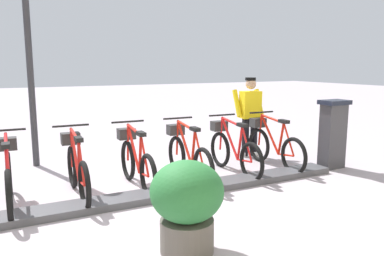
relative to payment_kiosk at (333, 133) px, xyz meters
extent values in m
plane|color=#AC9FA7|center=(-0.05, 3.91, -0.67)|extent=(60.00, 60.00, 0.00)
cube|color=#47474C|center=(-0.05, 3.91, -0.62)|extent=(0.44, 7.15, 0.10)
cube|color=#38383D|center=(0.00, 0.00, -0.07)|extent=(0.28, 0.44, 1.20)
cube|color=#194C8C|center=(0.15, 0.00, 0.28)|extent=(0.03, 0.30, 0.40)
cube|color=black|center=(0.00, 0.00, 0.57)|extent=(0.36, 0.52, 0.08)
torus|color=black|center=(-0.03, 0.95, -0.33)|extent=(0.67, 0.09, 0.67)
torus|color=black|center=(1.02, 0.92, -0.33)|extent=(0.67, 0.09, 0.67)
cylinder|color=red|center=(0.68, 0.93, -0.05)|extent=(0.60, 0.06, 0.70)
cylinder|color=red|center=(0.34, 0.94, -0.09)|extent=(0.16, 0.05, 0.61)
cylinder|color=red|center=(0.62, 0.93, 0.25)|extent=(0.69, 0.07, 0.11)
cylinder|color=red|center=(0.18, 0.94, -0.36)|extent=(0.43, 0.05, 0.09)
cylinder|color=red|center=(0.12, 0.94, -0.06)|extent=(0.33, 0.04, 0.56)
cylinder|color=red|center=(0.99, 0.92, -0.02)|extent=(0.10, 0.04, 0.62)
cube|color=black|center=(0.28, 0.94, 0.24)|extent=(0.22, 0.11, 0.06)
cylinder|color=black|center=(0.96, 0.92, 0.33)|extent=(0.05, 0.54, 0.03)
cube|color=#2D2D2D|center=(1.07, 0.91, 0.11)|extent=(0.21, 0.29, 0.18)
torus|color=black|center=(-0.03, 1.86, -0.33)|extent=(0.67, 0.09, 0.67)
torus|color=black|center=(1.02, 1.82, -0.33)|extent=(0.67, 0.09, 0.67)
cylinder|color=red|center=(0.68, 1.83, -0.05)|extent=(0.60, 0.06, 0.70)
cylinder|color=red|center=(0.34, 1.84, -0.09)|extent=(0.16, 0.05, 0.61)
cylinder|color=red|center=(0.62, 1.84, 0.25)|extent=(0.69, 0.07, 0.11)
cylinder|color=red|center=(0.18, 1.85, -0.36)|extent=(0.43, 0.05, 0.09)
cylinder|color=red|center=(0.12, 1.85, -0.06)|extent=(0.33, 0.04, 0.56)
cylinder|color=red|center=(0.99, 1.82, -0.02)|extent=(0.10, 0.04, 0.62)
cube|color=black|center=(0.28, 1.85, 0.24)|extent=(0.22, 0.11, 0.06)
cylinder|color=black|center=(0.96, 1.83, 0.33)|extent=(0.05, 0.54, 0.03)
cube|color=#2D2D2D|center=(1.07, 1.82, 0.11)|extent=(0.21, 0.29, 0.18)
torus|color=black|center=(-0.03, 2.76, -0.33)|extent=(0.67, 0.09, 0.67)
torus|color=black|center=(1.02, 2.73, -0.33)|extent=(0.67, 0.09, 0.67)
cylinder|color=red|center=(0.68, 2.74, -0.05)|extent=(0.60, 0.06, 0.70)
cylinder|color=red|center=(0.34, 2.75, -0.09)|extent=(0.16, 0.05, 0.61)
cylinder|color=red|center=(0.62, 2.74, 0.25)|extent=(0.69, 0.07, 0.11)
cylinder|color=red|center=(0.18, 2.76, -0.36)|extent=(0.43, 0.05, 0.09)
cylinder|color=red|center=(0.12, 2.76, -0.06)|extent=(0.33, 0.04, 0.56)
cylinder|color=red|center=(0.99, 2.73, -0.02)|extent=(0.10, 0.04, 0.62)
cube|color=black|center=(0.28, 2.75, 0.24)|extent=(0.22, 0.11, 0.06)
cylinder|color=black|center=(0.96, 2.73, 0.33)|extent=(0.05, 0.54, 0.03)
cube|color=#2D2D2D|center=(1.07, 2.73, 0.11)|extent=(0.21, 0.29, 0.18)
torus|color=black|center=(-0.03, 3.67, -0.33)|extent=(0.67, 0.09, 0.67)
torus|color=black|center=(1.02, 3.64, -0.33)|extent=(0.67, 0.09, 0.67)
cylinder|color=red|center=(0.68, 3.65, -0.05)|extent=(0.60, 0.06, 0.70)
cylinder|color=red|center=(0.34, 3.66, -0.09)|extent=(0.16, 0.05, 0.61)
cylinder|color=red|center=(0.62, 3.65, 0.25)|extent=(0.69, 0.07, 0.11)
cylinder|color=red|center=(0.18, 3.66, -0.36)|extent=(0.43, 0.05, 0.09)
cylinder|color=red|center=(0.12, 3.67, -0.06)|extent=(0.33, 0.04, 0.56)
cylinder|color=red|center=(0.99, 3.64, -0.02)|extent=(0.10, 0.04, 0.62)
cube|color=black|center=(0.28, 3.66, 0.24)|extent=(0.22, 0.11, 0.06)
cylinder|color=black|center=(0.96, 3.64, 0.33)|extent=(0.05, 0.54, 0.03)
cube|color=#2D2D2D|center=(1.07, 3.64, 0.11)|extent=(0.21, 0.29, 0.18)
torus|color=black|center=(-0.03, 4.58, -0.33)|extent=(0.67, 0.09, 0.67)
torus|color=black|center=(1.02, 4.54, -0.33)|extent=(0.67, 0.09, 0.67)
cylinder|color=red|center=(0.68, 4.56, -0.05)|extent=(0.60, 0.06, 0.70)
cylinder|color=red|center=(0.34, 4.57, -0.09)|extent=(0.16, 0.05, 0.61)
cylinder|color=red|center=(0.62, 4.56, 0.25)|extent=(0.69, 0.07, 0.11)
cylinder|color=red|center=(0.18, 4.57, -0.36)|extent=(0.43, 0.05, 0.09)
cylinder|color=red|center=(0.12, 4.57, -0.06)|extent=(0.33, 0.04, 0.56)
cylinder|color=red|center=(0.99, 4.55, -0.02)|extent=(0.10, 0.04, 0.62)
cube|color=black|center=(0.28, 4.57, 0.24)|extent=(0.22, 0.11, 0.06)
cylinder|color=black|center=(0.96, 4.55, 0.33)|extent=(0.05, 0.54, 0.03)
cube|color=#2D2D2D|center=(1.07, 4.54, 0.11)|extent=(0.21, 0.29, 0.18)
torus|color=black|center=(-0.03, 5.48, -0.33)|extent=(0.67, 0.09, 0.67)
torus|color=black|center=(1.02, 5.45, -0.33)|extent=(0.67, 0.09, 0.67)
cylinder|color=red|center=(0.68, 5.46, -0.05)|extent=(0.60, 0.06, 0.70)
cylinder|color=red|center=(0.34, 5.47, -0.09)|extent=(0.16, 0.05, 0.61)
cylinder|color=red|center=(0.62, 5.46, 0.25)|extent=(0.69, 0.07, 0.11)
cylinder|color=red|center=(0.18, 5.48, -0.36)|extent=(0.43, 0.05, 0.09)
cylinder|color=red|center=(0.12, 5.48, -0.06)|extent=(0.33, 0.04, 0.56)
cylinder|color=red|center=(0.99, 5.45, -0.02)|extent=(0.10, 0.04, 0.62)
cube|color=black|center=(0.28, 5.47, 0.24)|extent=(0.22, 0.11, 0.06)
cylinder|color=black|center=(0.96, 5.45, 0.33)|extent=(0.05, 0.54, 0.03)
cube|color=#2D2D2D|center=(1.07, 5.45, 0.11)|extent=(0.21, 0.29, 0.18)
cube|color=white|center=(1.53, 0.93, -0.62)|extent=(0.27, 0.14, 0.10)
cube|color=white|center=(1.38, 0.73, -0.62)|extent=(0.27, 0.14, 0.10)
cylinder|color=black|center=(1.47, 0.93, -0.24)|extent=(0.15, 0.15, 0.82)
cylinder|color=black|center=(1.44, 0.73, -0.24)|extent=(0.15, 0.15, 0.82)
cube|color=yellow|center=(1.46, 0.83, 0.43)|extent=(0.31, 0.43, 0.56)
cylinder|color=yellow|center=(1.59, 1.08, 0.46)|extent=(0.35, 0.14, 0.57)
cylinder|color=yellow|center=(1.52, 0.56, 0.46)|extent=(0.35, 0.14, 0.57)
sphere|color=tan|center=(1.46, 0.83, 0.86)|extent=(0.22, 0.22, 0.22)
cylinder|color=black|center=(1.48, 0.83, 0.96)|extent=(0.22, 0.22, 0.06)
cylinder|color=#2D2D33|center=(2.71, 4.93, 1.03)|extent=(0.12, 0.12, 3.40)
cylinder|color=#59544C|center=(-1.70, 3.89, -0.49)|extent=(0.56, 0.56, 0.35)
ellipsoid|color=#286F35|center=(-1.70, 3.89, -0.02)|extent=(0.76, 0.76, 0.64)
camera|label=1|loc=(-5.06, 5.56, 1.26)|focal=35.96mm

